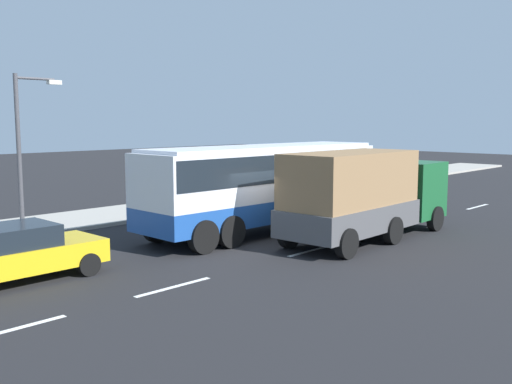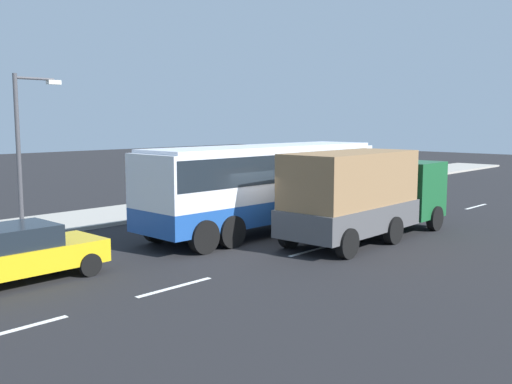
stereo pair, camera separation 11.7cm
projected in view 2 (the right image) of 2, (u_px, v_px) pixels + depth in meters
The scene contains 8 objects.
ground_plane at pixel (259, 243), 20.17m from camera, with size 120.00×120.00×0.00m, color black.
sidewalk_curb at pixel (118, 214), 25.94m from camera, with size 80.00×4.00×0.15m, color #A8A399.
lane_centreline at pixel (339, 243), 20.19m from camera, with size 39.75×0.16×0.01m.
coach_bus at pixel (265, 178), 22.19m from camera, with size 10.79×2.99×3.30m.
cargo_truck at pixel (366, 192), 20.67m from camera, with size 8.04×2.70×3.18m.
car_yellow_taxi at pixel (11, 253), 15.15m from camera, with size 4.72×1.98×1.52m.
pedestrian_near_curb at pixel (206, 186), 27.74m from camera, with size 0.32×0.32×1.69m.
street_lamp at pixel (24, 140), 20.95m from camera, with size 1.80×0.24×5.76m.
Camera 2 is at (-14.59, -13.39, 4.25)m, focal length 40.77 mm.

